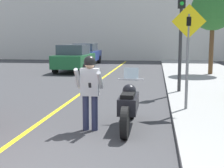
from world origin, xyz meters
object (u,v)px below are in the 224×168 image
Objects in this scene: street_tree at (213,9)px; crossing_sign at (188,47)px; parked_car_green at (74,58)px; parked_car_blue at (86,54)px; motorcycle at (129,105)px; person_biker at (90,86)px; traffic_light at (181,19)px.

crossing_sign is at bearing -103.11° from street_tree.
parked_car_green is at bearing 119.96° from crossing_sign.
crossing_sign reaches higher than parked_car_blue.
motorcycle is at bearing -74.06° from parked_car_blue.
parked_car_green is (-4.46, 11.88, 0.34)m from motorcycle.
parked_car_blue is (-4.23, 18.04, -0.15)m from person_biker.
street_tree reaches higher than person_biker.
street_tree is 1.12× the size of parked_car_green.
street_tree is 11.38m from parked_car_blue.
traffic_light is at bearing -108.91° from street_tree.
street_tree reaches higher than motorcycle.
street_tree reaches higher than traffic_light.
parked_car_blue is at bearing 112.04° from crossing_sign.
parked_car_green is 1.00× the size of parked_car_blue.
parked_car_blue is at bearing 141.27° from street_tree.
motorcycle is 0.83× the size of crossing_sign.
parked_car_green is at bearing 172.18° from street_tree.
crossing_sign is (1.44, 1.66, 1.29)m from motorcycle.
parked_car_green is at bearing 110.56° from motorcycle.
traffic_light reaches higher than motorcycle.
parked_car_blue is at bearing 95.86° from parked_car_green.
crossing_sign is at bearing -67.96° from parked_car_blue.
traffic_light reaches higher than parked_car_blue.
crossing_sign is 0.75× the size of traffic_light.
parked_car_green is (-5.89, 10.22, -0.95)m from crossing_sign.
street_tree is 1.12× the size of parked_car_blue.
street_tree reaches higher than parked_car_blue.
motorcycle is 0.56× the size of parked_car_green.
traffic_light reaches higher than person_biker.
parked_car_green reaches higher than person_biker.
crossing_sign is 0.60× the size of street_tree.
parked_car_green is at bearing -84.14° from parked_car_blue.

